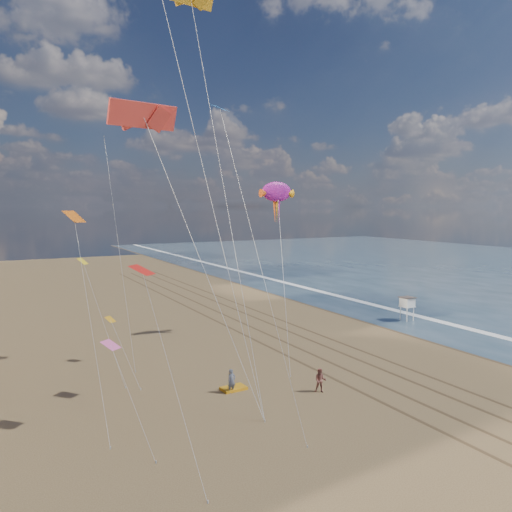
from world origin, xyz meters
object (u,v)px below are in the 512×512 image
at_px(grounded_kite, 234,388).
at_px(kite_flyer_a, 232,381).
at_px(lifeguard_stand, 407,302).
at_px(show_kite, 277,192).
at_px(kite_flyer_b, 320,380).

relative_size(grounded_kite, kite_flyer_a, 1.03).
bearing_deg(lifeguard_stand, show_kite, 174.99).
distance_m(grounded_kite, show_kite, 23.08).
bearing_deg(show_kite, grounded_kite, -132.34).
height_order(grounded_kite, kite_flyer_a, kite_flyer_a).
distance_m(lifeguard_stand, kite_flyer_a, 32.14).
bearing_deg(kite_flyer_a, lifeguard_stand, 10.76).
distance_m(grounded_kite, kite_flyer_b, 6.79).
bearing_deg(show_kite, lifeguard_stand, -5.01).
relative_size(lifeguard_stand, kite_flyer_b, 1.59).
height_order(lifeguard_stand, show_kite, show_kite).
bearing_deg(grounded_kite, kite_flyer_a, -131.80).
height_order(grounded_kite, show_kite, show_kite).
xyz_separation_m(grounded_kite, kite_flyer_b, (5.64, -3.70, 0.83)).
height_order(show_kite, kite_flyer_b, show_kite).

